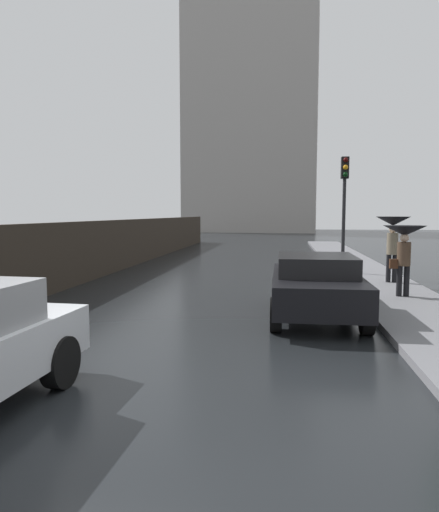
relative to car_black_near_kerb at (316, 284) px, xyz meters
name	(u,v)px	position (x,y,z in m)	size (l,w,h in m)	color
ground	(103,401)	(-2.84, -4.87, -0.73)	(120.00, 120.00, 0.00)	black
car_black_near_kerb	(316,284)	(0.00, 0.00, 0.00)	(1.91, 4.00, 1.36)	black
pedestrian_with_umbrella_near	(393,230)	(2.60, 4.58, 1.03)	(1.01, 1.01, 2.01)	black
pedestrian_with_umbrella_far	(404,239)	(2.33, 2.14, 0.87)	(1.04, 1.04, 1.80)	black
traffic_light	(344,192)	(1.41, 6.76, 2.25)	(0.26, 0.39, 4.07)	black
distant_tower	(254,121)	(-4.44, 48.02, 12.79)	(16.25, 12.63, 27.03)	#9E9993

